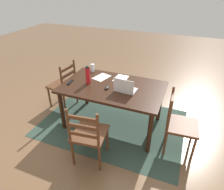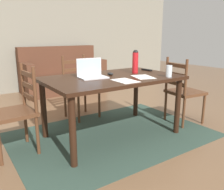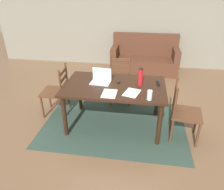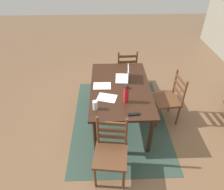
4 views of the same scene
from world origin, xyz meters
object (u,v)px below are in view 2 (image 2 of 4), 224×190
at_px(chair_far_head, 80,88).
at_px(water_bottle, 135,61).
at_px(dining_table, 112,84).
at_px(chair_left_far, 16,112).
at_px(drinking_glass, 169,71).
at_px(chair_right_near, 183,92).
at_px(couch, 63,75).
at_px(laptop, 91,73).
at_px(computer_mouse, 110,74).
at_px(tv_remote, 147,70).

distance_m(chair_far_head, water_bottle, 1.02).
xyz_separation_m(dining_table, chair_left_far, (-1.11, 0.20, -0.21)).
bearing_deg(drinking_glass, water_bottle, 107.87).
height_order(chair_right_near, couch, couch).
bearing_deg(laptop, chair_right_near, -11.90).
relative_size(chair_right_near, laptop, 2.82).
bearing_deg(dining_table, couch, 80.24).
bearing_deg(water_bottle, chair_right_near, -19.58).
height_order(water_bottle, drinking_glass, water_bottle).
bearing_deg(computer_mouse, chair_right_near, -15.04).
relative_size(drinking_glass, computer_mouse, 1.42).
distance_m(chair_right_near, laptop, 1.42).
distance_m(couch, water_bottle, 2.70).
relative_size(chair_left_far, laptop, 2.82).
distance_m(dining_table, water_bottle, 0.48).
bearing_deg(dining_table, laptop, 159.65).
bearing_deg(chair_far_head, chair_left_far, -148.74).
bearing_deg(dining_table, computer_mouse, 66.30).
height_order(chair_right_near, tv_remote, chair_right_near).
bearing_deg(tv_remote, drinking_glass, -109.57).
bearing_deg(chair_far_head, tv_remote, -45.93).
bearing_deg(chair_far_head, dining_table, -89.67).
relative_size(chair_far_head, couch, 0.53).
bearing_deg(tv_remote, chair_far_head, 129.03).
bearing_deg(computer_mouse, chair_far_head, 95.40).
height_order(drinking_glass, computer_mouse, drinking_glass).
distance_m(chair_far_head, tv_remote, 1.05).
height_order(couch, computer_mouse, couch).
relative_size(chair_far_head, tv_remote, 5.59).
height_order(chair_left_far, laptop, laptop).
xyz_separation_m(chair_far_head, drinking_glass, (0.56, -1.27, 0.37)).
relative_size(chair_far_head, laptop, 2.82).
xyz_separation_m(couch, laptop, (-0.70, -2.61, 0.46)).
distance_m(chair_left_far, chair_right_near, 2.25).
height_order(dining_table, couch, couch).
bearing_deg(drinking_glass, laptop, 148.14).
height_order(laptop, computer_mouse, laptop).
relative_size(chair_far_head, computer_mouse, 9.50).
relative_size(dining_table, tv_remote, 9.61).
distance_m(chair_right_near, drinking_glass, 0.70).
relative_size(chair_far_head, water_bottle, 3.10).
xyz_separation_m(couch, tv_remote, (0.23, -2.55, 0.42)).
bearing_deg(chair_right_near, laptop, 168.10).
bearing_deg(drinking_glass, chair_far_head, 113.69).
bearing_deg(chair_left_far, water_bottle, -5.60).
distance_m(dining_table, chair_far_head, 0.90).
bearing_deg(computer_mouse, tv_remote, 4.10).
bearing_deg(water_bottle, tv_remote, 17.58).
relative_size(chair_right_near, computer_mouse, 9.50).
xyz_separation_m(chair_left_far, couch, (1.57, 2.49, -0.11)).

